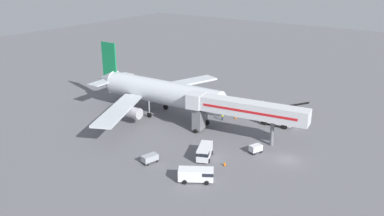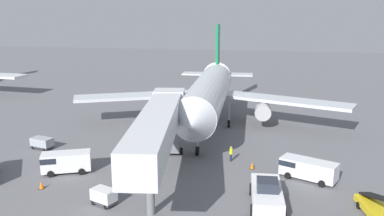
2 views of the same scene
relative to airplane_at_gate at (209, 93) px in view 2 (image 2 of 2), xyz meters
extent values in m
cylinder|color=silver|center=(0.05, -1.18, 0.05)|extent=(6.19, 27.78, 5.05)
cone|color=silver|center=(0.69, -16.60, 0.05)|extent=(5.08, 3.47, 4.95)
cone|color=silver|center=(-0.63, 15.14, 0.43)|extent=(5.00, 5.28, 4.79)
cube|color=#147A47|center=(-0.58, 13.87, 5.10)|extent=(0.53, 4.01, 8.07)
cube|color=silver|center=(2.46, 13.64, 0.68)|extent=(6.17, 3.15, 0.24)
cube|color=silver|center=(-3.59, 13.38, 0.68)|extent=(6.17, 3.15, 0.24)
cube|color=silver|center=(10.77, 2.03, -1.08)|extent=(18.91, 10.02, 0.44)
cube|color=silver|center=(-10.90, 1.13, -1.08)|extent=(18.64, 11.34, 0.44)
cylinder|color=#A8A8AD|center=(7.64, 0.88, -2.50)|extent=(2.39, 3.04, 2.27)
cylinder|color=#A8A8AD|center=(-7.69, 0.24, -2.50)|extent=(2.39, 3.04, 2.27)
cylinder|color=gray|center=(0.50, -11.93, -2.98)|extent=(0.28, 0.28, 3.03)
cylinder|color=black|center=(0.50, -11.93, -4.50)|extent=(0.40, 1.11, 1.10)
cylinder|color=gray|center=(2.88, 0.59, -2.98)|extent=(0.28, 0.28, 3.03)
cylinder|color=black|center=(2.88, 0.59, -4.50)|extent=(0.40, 1.11, 1.10)
cylinder|color=gray|center=(-2.92, 0.35, -2.98)|extent=(0.28, 0.28, 3.03)
cylinder|color=black|center=(-2.92, 0.35, -4.50)|extent=(0.40, 1.11, 1.10)
cube|color=silver|center=(-1.36, -22.50, 1.10)|extent=(5.88, 21.02, 2.70)
cube|color=red|center=(-2.87, -22.72, 1.10)|extent=(2.48, 17.31, 0.44)
cube|color=silver|center=(-2.90, -11.61, 1.10)|extent=(3.81, 3.25, 2.84)
cube|color=#232833|center=(-3.08, -10.32, 1.35)|extent=(3.30, 0.70, 0.90)
cube|color=slate|center=(-2.82, -12.20, -2.45)|extent=(2.78, 2.14, 4.40)
cylinder|color=black|center=(-4.23, -12.40, -4.65)|extent=(0.41, 0.83, 0.80)
cylinder|color=black|center=(-1.41, -12.00, -4.65)|extent=(0.41, 0.83, 0.80)
cylinder|color=slate|center=(-0.78, -26.62, -2.65)|extent=(0.70, 0.70, 4.80)
cube|color=white|center=(8.58, -23.38, -3.94)|extent=(2.99, 6.69, 1.11)
cube|color=#232833|center=(8.61, -23.71, -2.93)|extent=(1.90, 1.92, 0.90)
cylinder|color=black|center=(9.93, -25.41, -4.50)|extent=(0.48, 1.13, 1.10)
cylinder|color=black|center=(7.53, -25.58, -4.50)|extent=(0.48, 1.13, 1.10)
cylinder|color=black|center=(9.64, -21.18, -4.50)|extent=(0.48, 1.13, 1.10)
cylinder|color=black|center=(7.23, -21.35, -4.50)|extent=(0.48, 1.13, 1.10)
cube|color=yellow|center=(17.46, -23.87, -4.47)|extent=(2.78, 5.81, 0.55)
cube|color=black|center=(17.46, -23.87, -3.19)|extent=(1.99, 5.71, 1.96)
cylinder|color=black|center=(18.01, -22.06, -4.75)|extent=(0.32, 0.63, 0.60)
cylinder|color=black|center=(16.32, -22.37, -4.75)|extent=(0.32, 0.63, 0.60)
cube|color=silver|center=(-11.95, -19.60, -3.83)|extent=(5.29, 3.73, 1.87)
cube|color=#1E232D|center=(-13.49, -20.26, -3.42)|extent=(2.23, 2.44, 0.60)
cylinder|color=black|center=(-12.98, -21.06, -4.71)|extent=(0.76, 0.59, 0.68)
cylinder|color=black|center=(-13.72, -19.34, -4.71)|extent=(0.76, 0.59, 0.68)
cylinder|color=black|center=(-10.17, -19.87, -4.71)|extent=(0.76, 0.59, 0.68)
cylinder|color=black|center=(-10.91, -18.14, -4.71)|extent=(0.76, 0.59, 0.68)
cube|color=silver|center=(12.60, -16.76, -3.90)|extent=(5.83, 4.12, 1.72)
cube|color=#1E232D|center=(10.90, -15.98, -3.52)|extent=(2.45, 2.59, 0.55)
cylinder|color=black|center=(10.65, -16.93, -4.71)|extent=(0.77, 0.61, 0.68)
cylinder|color=black|center=(11.45, -15.17, -4.71)|extent=(0.77, 0.61, 0.68)
cylinder|color=black|center=(13.74, -18.35, -4.71)|extent=(0.77, 0.61, 0.68)
cylinder|color=black|center=(14.55, -16.59, -4.71)|extent=(0.77, 0.61, 0.68)
cube|color=#38383D|center=(-18.52, -13.21, -4.76)|extent=(2.91, 2.01, 0.22)
cube|color=#999EA5|center=(-18.52, -13.21, -4.16)|extent=(2.91, 2.01, 0.97)
cylinder|color=black|center=(-17.47, -12.82, -4.87)|extent=(0.38, 0.21, 0.36)
cylinder|color=black|center=(-17.79, -14.06, -4.87)|extent=(0.38, 0.21, 0.36)
cylinder|color=black|center=(-19.26, -12.35, -4.87)|extent=(0.38, 0.21, 0.36)
cylinder|color=black|center=(-19.58, -13.60, -4.87)|extent=(0.38, 0.21, 0.36)
cube|color=#38383D|center=(-5.27, -25.73, -4.76)|extent=(2.44, 1.97, 0.22)
cube|color=silver|center=(-5.27, -25.73, -4.13)|extent=(2.44, 1.97, 1.04)
cylinder|color=black|center=(-4.36, -25.47, -4.87)|extent=(0.38, 0.25, 0.36)
cylinder|color=black|center=(-4.80, -26.54, -4.87)|extent=(0.38, 0.25, 0.36)
cylinder|color=black|center=(-5.74, -24.91, -4.87)|extent=(0.38, 0.25, 0.36)
cylinder|color=black|center=(-6.18, -25.98, -4.87)|extent=(0.38, 0.25, 0.36)
cylinder|color=#1E2333|center=(4.52, -13.13, -4.63)|extent=(0.28, 0.28, 0.84)
cylinder|color=#D8EA19|center=(4.52, -13.13, -3.87)|extent=(0.37, 0.37, 0.67)
sphere|color=tan|center=(4.52, -13.13, -3.41)|extent=(0.23, 0.23, 0.23)
cube|color=black|center=(6.97, -14.93, -5.03)|extent=(0.49, 0.49, 0.03)
cone|color=orange|center=(6.97, -14.93, -4.66)|extent=(0.42, 0.42, 0.72)
cube|color=black|center=(-12.37, -23.78, -5.03)|extent=(0.51, 0.51, 0.03)
cone|color=orange|center=(-12.37, -23.78, -4.65)|extent=(0.43, 0.43, 0.74)
camera|label=1|loc=(-63.19, -53.04, 25.92)|focal=37.89mm
camera|label=2|loc=(8.41, -56.34, 11.36)|focal=38.26mm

